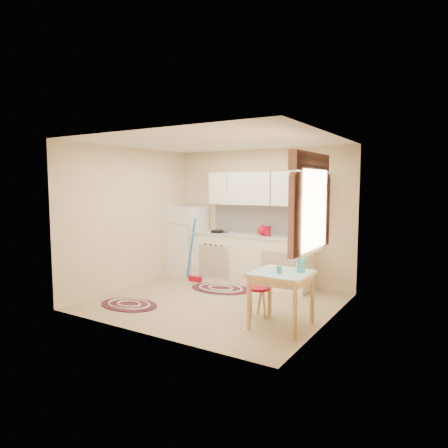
{
  "coord_description": "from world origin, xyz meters",
  "views": [
    {
      "loc": [
        3.36,
        -5.16,
        1.86
      ],
      "look_at": [
        0.02,
        0.25,
        1.21
      ],
      "focal_mm": 32.0,
      "sensor_mm": 36.0,
      "label": 1
    }
  ],
  "objects": [
    {
      "name": "room_shell",
      "position": [
        0.16,
        0.24,
        1.6
      ],
      "size": [
        3.64,
        3.6,
        2.52
      ],
      "color": "tan",
      "rests_on": "ground"
    },
    {
      "name": "fridge",
      "position": [
        -1.47,
        1.25,
        0.7
      ],
      "size": [
        0.65,
        0.6,
        1.4
      ],
      "primitive_type": "cube",
      "color": "white",
      "rests_on": "ground"
    },
    {
      "name": "broom",
      "position": [
        -1.03,
        0.9,
        0.6
      ],
      "size": [
        0.28,
        0.13,
        1.2
      ],
      "primitive_type": null,
      "rotation": [
        0.0,
        0.0,
        -0.03
      ],
      "color": "blue",
      "rests_on": "ground"
    },
    {
      "name": "base_cabinets",
      "position": [
        -0.05,
        1.3,
        0.44
      ],
      "size": [
        2.25,
        0.6,
        0.88
      ],
      "primitive_type": "cube",
      "color": "white",
      "rests_on": "ground"
    },
    {
      "name": "countertop",
      "position": [
        -0.05,
        1.3,
        0.9
      ],
      "size": [
        2.27,
        0.62,
        0.04
      ],
      "primitive_type": "cube",
      "color": "#B7B5AD",
      "rests_on": "base_cabinets"
    },
    {
      "name": "frying_pan",
      "position": [
        -0.76,
        1.25,
        0.94
      ],
      "size": [
        0.29,
        0.29,
        0.05
      ],
      "primitive_type": "cylinder",
      "rotation": [
        0.0,
        0.0,
        -0.19
      ],
      "color": "black",
      "rests_on": "countertop"
    },
    {
      "name": "red_kettle",
      "position": [
        0.18,
        1.3,
        1.01
      ],
      "size": [
        0.23,
        0.22,
        0.19
      ],
      "primitive_type": null,
      "rotation": [
        0.0,
        0.0,
        -0.29
      ],
      "color": "maroon",
      "rests_on": "countertop"
    },
    {
      "name": "red_canister",
      "position": [
        0.29,
        1.3,
        1.0
      ],
      "size": [
        0.14,
        0.14,
        0.16
      ],
      "primitive_type": "cylinder",
      "rotation": [
        0.0,
        0.0,
        -0.29
      ],
      "color": "maroon",
      "rests_on": "countertop"
    },
    {
      "name": "table",
      "position": [
        1.34,
        -0.48,
        0.36
      ],
      "size": [
        0.72,
        0.72,
        0.72
      ],
      "primitive_type": "cube",
      "color": "#E1B270",
      "rests_on": "ground"
    },
    {
      "name": "stool",
      "position": [
        0.9,
        -0.27,
        0.21
      ],
      "size": [
        0.38,
        0.38,
        0.42
      ],
      "primitive_type": "cylinder",
      "rotation": [
        0.0,
        0.0,
        0.27
      ],
      "color": "maroon",
      "rests_on": "ground"
    },
    {
      "name": "coffee_pot",
      "position": [
        1.56,
        -0.36,
        0.85
      ],
      "size": [
        0.14,
        0.12,
        0.25
      ],
      "primitive_type": null,
      "rotation": [
        0.0,
        0.0,
        -0.14
      ],
      "color": "#286C7B",
      "rests_on": "table"
    },
    {
      "name": "mug",
      "position": [
        1.35,
        -0.58,
        0.77
      ],
      "size": [
        0.08,
        0.08,
        0.1
      ],
      "primitive_type": "cylinder",
      "rotation": [
        0.0,
        0.0,
        -0.09
      ],
      "color": "#286C7B",
      "rests_on": "table"
    },
    {
      "name": "rug_center",
      "position": [
        -0.32,
        0.69,
        0.01
      ],
      "size": [
        1.17,
        0.85,
        0.02
      ],
      "primitive_type": null,
      "rotation": [
        0.0,
        0.0,
        0.11
      ],
      "color": "maroon",
      "rests_on": "ground"
    },
    {
      "name": "rug_left",
      "position": [
        -1.02,
        -0.85,
        0.01
      ],
      "size": [
        1.0,
        0.69,
        0.02
      ],
      "primitive_type": null,
      "rotation": [
        0.0,
        0.0,
        0.04
      ],
      "color": "maroon",
      "rests_on": "ground"
    }
  ]
}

